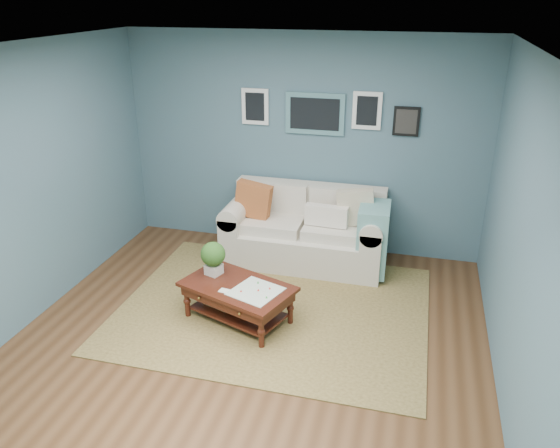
% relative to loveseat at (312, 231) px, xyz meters
% --- Properties ---
extents(room_shell, '(5.00, 5.02, 2.70)m').
position_rel_loveseat_xyz_m(room_shell, '(-0.24, -1.97, 0.95)').
color(room_shell, brown).
rests_on(room_shell, ground).
extents(area_rug, '(3.19, 2.55, 0.01)m').
position_rel_loveseat_xyz_m(area_rug, '(-0.16, -1.19, -0.41)').
color(area_rug, brown).
rests_on(area_rug, ground).
extents(loveseat, '(1.98, 0.90, 1.02)m').
position_rel_loveseat_xyz_m(loveseat, '(0.00, 0.00, 0.00)').
color(loveseat, beige).
rests_on(loveseat, ground).
extents(coffee_table, '(1.25, 0.97, 0.77)m').
position_rel_loveseat_xyz_m(coffee_table, '(-0.51, -1.47, -0.07)').
color(coffee_table, '#37140B').
rests_on(coffee_table, ground).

